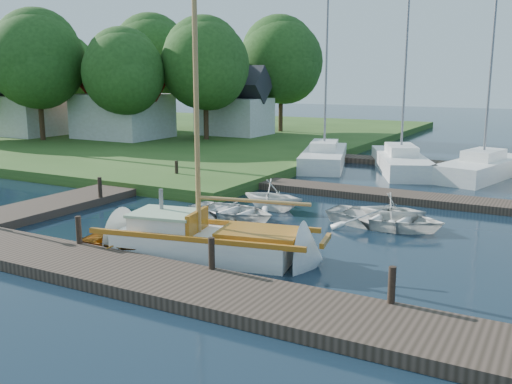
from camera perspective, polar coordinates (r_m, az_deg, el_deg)
The scene contains 28 objects.
ground at distance 19.22m, azimuth -0.00°, elevation -3.51°, with size 160.00×160.00×0.00m, color black.
near_dock at distance 14.45m, azimuth -11.67°, elevation -8.28°, with size 18.00×2.20×0.30m, color #31271E.
left_dock at distance 25.38m, azimuth -13.77°, elevation 0.21°, with size 2.20×18.00×0.30m, color #31271E.
far_dock at distance 24.29m, azimuth 11.61°, elevation -0.19°, with size 14.00×1.60×0.30m, color #31271E.
shore at distance 53.40m, azimuth -15.19°, elevation 6.05°, with size 50.00×40.00×0.50m, color #2B4D1A.
mooring_post_1 at distance 16.97m, azimuth -17.31°, elevation -3.64°, with size 0.16×0.16×0.80m, color black.
mooring_post_2 at distance 14.17m, azimuth -4.47°, elevation -6.12°, with size 0.16×0.16×0.80m, color black.
mooring_post_3 at distance 12.41m, azimuth 13.42°, elevation -9.02°, with size 0.16×0.16×0.80m, color black.
mooring_post_4 at distance 23.18m, azimuth -15.34°, elevation 0.46°, with size 0.16×0.16×0.80m, color black.
mooring_post_5 at distance 26.93m, azimuth -7.95°, elevation 2.26°, with size 0.16×0.16×0.80m, color black.
sailboat at distance 16.12m, azimuth -4.49°, elevation -5.25°, with size 7.40×3.34×9.83m.
dinghy at distance 16.76m, azimuth -11.37°, elevation -4.69°, with size 2.56×3.58×0.74m, color #9C6111.
tender_a at distance 20.37m, azimuth -2.38°, elevation -1.65°, with size 2.38×3.33×0.69m, color silver.
tender_b at distance 21.47m, azimuth 1.71°, elevation -0.15°, with size 2.10×2.44×1.28m, color silver.
tender_c at distance 19.63m, azimuth 12.79°, elevation -2.25°, with size 2.82×3.96×0.82m, color silver.
tender_d at distance 20.12m, azimuth 13.54°, elevation -1.44°, with size 1.91×2.21×1.17m, color silver.
marina_boat_0 at distance 32.40m, azimuth 6.83°, elevation 3.61°, with size 4.32×7.68×10.05m.
marina_boat_1 at distance 31.36m, azimuth 14.26°, elevation 3.08°, with size 5.14×7.97×10.41m.
marina_boat_2 at distance 30.53m, azimuth 21.74°, elevation 2.40°, with size 3.85×7.29×10.63m.
house_a at distance 43.40m, azimuth -13.21°, elevation 8.56°, with size 6.30×5.00×6.29m.
house_b at distance 47.81m, azimuth -22.06°, elevation 8.05°, with size 5.77×4.50×5.79m.
house_c at distance 44.68m, azimuth -2.15°, elevation 8.44°, with size 5.25×4.00×5.28m.
tree_1 at distance 43.46m, azimuth -20.99°, elevation 12.25°, with size 6.70×6.70×9.20m.
tree_2 at distance 40.56m, azimuth -13.08°, elevation 11.62°, with size 5.83×5.75×7.82m.
tree_3 at distance 41.29m, azimuth -5.07°, elevation 12.64°, with size 6.41×6.38×8.74m.
tree_4 at distance 49.27m, azimuth -10.36°, elevation 12.96°, with size 7.01×7.01×9.66m.
tree_5 at distance 53.25m, azimuth -18.55°, elevation 11.42°, with size 6.00×5.94×8.10m.
tree_7 at distance 47.23m, azimuth 2.56°, elevation 13.00°, with size 6.83×6.83×9.38m.
Camera 1 is at (8.95, -16.26, 4.99)m, focal length 40.00 mm.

